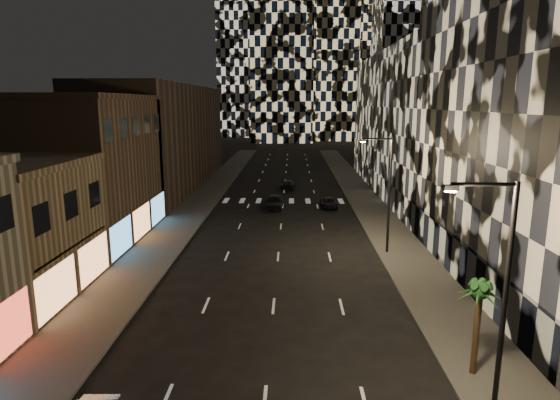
# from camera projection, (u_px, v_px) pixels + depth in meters

# --- Properties ---
(sidewalk_left) EXTENTS (4.00, 120.00, 0.15)m
(sidewalk_left) POSITION_uv_depth(u_px,v_px,m) (202.00, 200.00, 57.09)
(sidewalk_left) COLOR #47443F
(sidewalk_left) RESTS_ON ground
(sidewalk_right) EXTENTS (4.00, 120.00, 0.15)m
(sidewalk_right) POSITION_uv_depth(u_px,v_px,m) (366.00, 201.00, 56.59)
(sidewalk_right) COLOR #47443F
(sidewalk_right) RESTS_ON ground
(curb_left) EXTENTS (0.20, 120.00, 0.15)m
(curb_left) POSITION_uv_depth(u_px,v_px,m) (219.00, 200.00, 57.04)
(curb_left) COLOR #4C4C47
(curb_left) RESTS_ON ground
(curb_right) EXTENTS (0.20, 120.00, 0.15)m
(curb_right) POSITION_uv_depth(u_px,v_px,m) (348.00, 201.00, 56.64)
(curb_right) COLOR #4C4C47
(curb_right) RESTS_ON ground
(retail_brown) EXTENTS (10.00, 15.00, 12.00)m
(retail_brown) POSITION_uv_depth(u_px,v_px,m) (81.00, 171.00, 39.91)
(retail_brown) COLOR brown
(retail_brown) RESTS_ON ground
(retail_filler_left) EXTENTS (10.00, 40.00, 14.00)m
(retail_filler_left) POSITION_uv_depth(u_px,v_px,m) (164.00, 137.00, 65.64)
(retail_filler_left) COLOR brown
(retail_filler_left) RESTS_ON ground
(midrise_base) EXTENTS (0.60, 25.00, 3.00)m
(midrise_base) POSITION_uv_depth(u_px,v_px,m) (459.00, 258.00, 31.28)
(midrise_base) COLOR #383838
(midrise_base) RESTS_ON ground
(midrise_filler_right) EXTENTS (16.00, 40.00, 18.00)m
(midrise_filler_right) POSITION_uv_depth(u_px,v_px,m) (436.00, 124.00, 61.35)
(midrise_filler_right) COLOR #232326
(midrise_filler_right) RESTS_ON ground
(streetlight_near) EXTENTS (2.55, 0.25, 9.00)m
(streetlight_near) POSITION_uv_depth(u_px,v_px,m) (499.00, 288.00, 16.41)
(streetlight_near) COLOR black
(streetlight_near) RESTS_ON sidewalk_right
(streetlight_far) EXTENTS (2.55, 0.25, 9.00)m
(streetlight_far) POSITION_uv_depth(u_px,v_px,m) (387.00, 187.00, 35.98)
(streetlight_far) COLOR black
(streetlight_far) RESTS_ON sidewalk_right
(car_dark_midlane) EXTENTS (2.05, 4.68, 1.57)m
(car_dark_midlane) POSITION_uv_depth(u_px,v_px,m) (274.00, 202.00, 52.46)
(car_dark_midlane) COLOR black
(car_dark_midlane) RESTS_ON ground
(car_dark_oncoming) EXTENTS (2.13, 4.38, 1.23)m
(car_dark_oncoming) POSITION_uv_depth(u_px,v_px,m) (288.00, 184.00, 64.69)
(car_dark_oncoming) COLOR black
(car_dark_oncoming) RESTS_ON ground
(car_dark_rightlane) EXTENTS (1.86, 3.95, 1.09)m
(car_dark_rightlane) POSITION_uv_depth(u_px,v_px,m) (329.00, 203.00, 53.09)
(car_dark_rightlane) COLOR black
(car_dark_rightlane) RESTS_ON ground
(palm_tree) EXTENTS (2.18, 2.16, 4.28)m
(palm_tree) POSITION_uv_depth(u_px,v_px,m) (480.00, 297.00, 19.72)
(palm_tree) COLOR #47331E
(palm_tree) RESTS_ON sidewalk_right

